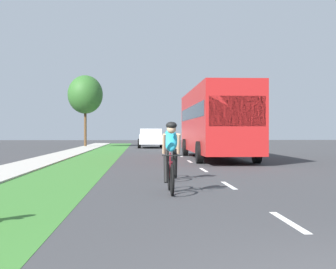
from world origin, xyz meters
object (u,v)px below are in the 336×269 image
at_px(bus_red, 215,120).
at_px(street_tree_far, 85,95).
at_px(pickup_white, 151,138).
at_px(cyclist_trailing, 171,151).
at_px(cyclist_lead, 171,157).

height_order(bus_red, street_tree_far, street_tree_far).
bearing_deg(street_tree_far, pickup_white, -29.91).
xyz_separation_m(cyclist_trailing, pickup_white, (-0.06, 28.47, 0.02)).
xyz_separation_m(cyclist_lead, pickup_white, (0.13, 31.58, 0.02)).
distance_m(cyclist_lead, bus_red, 14.40).
relative_size(cyclist_trailing, bus_red, 0.15).
relative_size(bus_red, street_tree_far, 1.75).
xyz_separation_m(bus_red, street_tree_far, (-8.96, 21.02, 2.84)).
height_order(bus_red, pickup_white, bus_red).
distance_m(bus_red, street_tree_far, 23.02).
height_order(cyclist_lead, pickup_white, pickup_white).
height_order(cyclist_trailing, bus_red, bus_red).
bearing_deg(cyclist_lead, bus_red, 77.53).
distance_m(cyclist_lead, pickup_white, 31.58).
bearing_deg(cyclist_trailing, cyclist_lead, -93.47).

